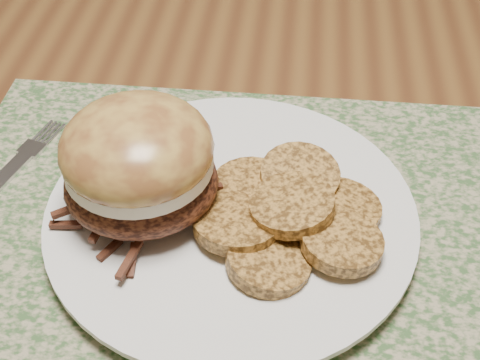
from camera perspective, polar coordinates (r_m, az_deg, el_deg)
name	(u,v)px	position (r m, az deg, el deg)	size (l,w,h in m)	color
dining_table	(66,94)	(0.80, -14.66, 7.08)	(1.50, 0.90, 0.75)	brown
placemat	(227,223)	(0.51, -1.09, -3.68)	(0.45, 0.33, 0.00)	#385A2E
dinner_plate	(231,216)	(0.50, -0.75, -3.12)	(0.26, 0.26, 0.02)	white
pork_sandwich	(139,163)	(0.48, -8.64, 1.45)	(0.13, 0.12, 0.09)	black
roasted_potatoes	(289,213)	(0.48, 4.24, -2.80)	(0.16, 0.16, 0.03)	#AF7A33
fork	(2,180)	(0.57, -19.66, 0.01)	(0.06, 0.16, 0.00)	silver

